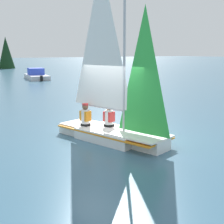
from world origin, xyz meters
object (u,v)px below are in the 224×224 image
Objects in this scene: sailboat_main at (112,113)px; sailor_helm at (109,119)px; motorboat_distant at (36,75)px; sailor_crew at (85,118)px.

sailboat_main is 5.12× the size of sailor_helm.
sailor_helm reaches higher than motorboat_distant.
sailor_helm is at bearing 33.82° from sailor_crew.
sailor_crew is 0.22× the size of motorboat_distant.
sailboat_main is 5.11× the size of sailor_crew.
sailboat_main is at bearing -34.10° from sailor_helm.
sailor_helm is 1.00× the size of sailor_crew.
motorboat_distant is at bearing 150.66° from sailboat_main.
sailboat_main is 0.53m from sailor_helm.
sailor_helm is 24.37m from motorboat_distant.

